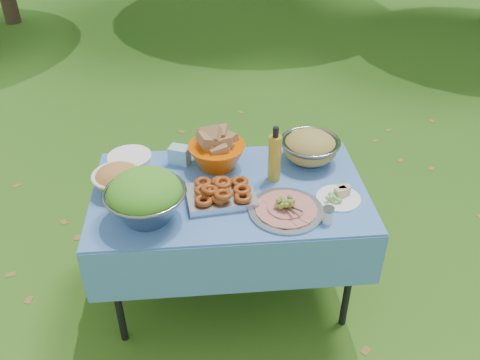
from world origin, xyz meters
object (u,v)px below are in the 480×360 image
salad_bowl (145,197)px  oil_bottle (275,154)px  bread_bowl (217,150)px  pasta_bowl_steel (310,147)px  charcuterie_platter (286,204)px  picnic_table (230,243)px  plate_stack (130,160)px

salad_bowl → oil_bottle: bearing=23.1°
bread_bowl → pasta_bowl_steel: size_ratio=0.95×
salad_bowl → charcuterie_platter: size_ratio=1.04×
picnic_table → bread_bowl: bread_bowl is taller
salad_bowl → picnic_table: bearing=26.0°
oil_bottle → pasta_bowl_steel: bearing=36.4°
salad_bowl → bread_bowl: salad_bowl is taller
salad_bowl → oil_bottle: 0.73m
bread_bowl → oil_bottle: oil_bottle is taller
bread_bowl → plate_stack: bearing=172.9°
pasta_bowl_steel → oil_bottle: 0.30m
picnic_table → charcuterie_platter: bearing=-38.2°
picnic_table → oil_bottle: bearing=17.8°
pasta_bowl_steel → oil_bottle: oil_bottle is taller
charcuterie_platter → salad_bowl: bearing=179.4°
salad_bowl → charcuterie_platter: salad_bowl is taller
picnic_table → oil_bottle: size_ratio=4.52×
salad_bowl → oil_bottle: size_ratio=1.23×
salad_bowl → bread_bowl: bearing=50.1°
plate_stack → charcuterie_platter: bearing=-31.7°
plate_stack → bread_bowl: bread_bowl is taller
charcuterie_platter → oil_bottle: (-0.02, 0.29, 0.12)m
picnic_table → pasta_bowl_steel: size_ratio=4.30×
plate_stack → charcuterie_platter: 0.97m
plate_stack → bread_bowl: size_ratio=0.78×
charcuterie_platter → plate_stack: bearing=148.3°
plate_stack → oil_bottle: oil_bottle is taller
salad_bowl → oil_bottle: (0.67, 0.29, 0.03)m
oil_bottle → salad_bowl: bearing=-156.9°
salad_bowl → charcuterie_platter: bearing=-0.6°
bread_bowl → pasta_bowl_steel: bearing=1.8°
charcuterie_platter → bread_bowl: bearing=126.1°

